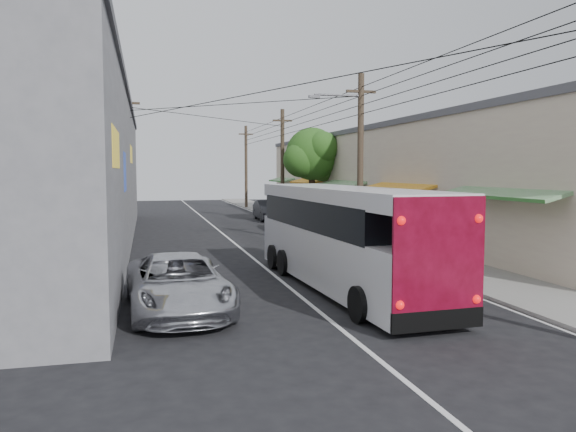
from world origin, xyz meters
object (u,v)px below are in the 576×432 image
pedestrian_near (455,240)px  coach_bus (342,236)px  jeepney (178,284)px  pedestrian_far (425,235)px  parked_car_mid (281,219)px  parked_car_far (268,210)px  parked_suv (347,233)px

pedestrian_near → coach_bus: bearing=7.7°
jeepney → pedestrian_far: (11.13, 7.85, 0.10)m
parked_car_mid → pedestrian_near: 14.26m
jeepney → pedestrian_far: 13.62m
coach_bus → parked_car_far: coach_bus is taller
jeepney → parked_car_mid: (7.33, 19.08, -0.07)m
jeepney → coach_bus: bearing=15.9°
parked_car_mid → coach_bus: bearing=-91.8°
jeepney → pedestrian_near: (11.13, 5.34, 0.17)m
parked_car_mid → parked_car_far: (0.63, 6.80, 0.09)m
coach_bus → parked_car_far: (2.87, 24.12, -0.87)m
pedestrian_near → parked_car_mid: bearing=-97.4°
coach_bus → pedestrian_near: (6.04, 3.57, -0.72)m
coach_bus → jeepney: 5.46m
parked_car_mid → pedestrian_far: size_ratio=2.73×
parked_car_far → pedestrian_far: (3.17, -18.03, 0.08)m
coach_bus → jeepney: bearing=-163.4°
parked_suv → pedestrian_far: parked_suv is taller
pedestrian_near → pedestrian_far: (0.00, 2.51, -0.07)m
parked_car_far → pedestrian_far: bearing=-79.0°
jeepney → pedestrian_near: 12.34m
parked_suv → parked_car_far: parked_suv is taller
parked_suv → parked_car_far: bearing=88.9°
coach_bus → parked_car_far: size_ratio=2.41×
jeepney → parked_car_mid: jeepney is taller
coach_bus → jeepney: coach_bus is taller
parked_car_mid → pedestrian_near: size_ratio=2.49×
parked_car_mid → pedestrian_far: bearing=-65.7°
jeepney → parked_car_far: 27.08m
coach_bus → parked_car_mid: size_ratio=2.82×
parked_car_far → pedestrian_far: pedestrian_far is taller
parked_suv → pedestrian_near: (3.00, -4.19, 0.11)m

